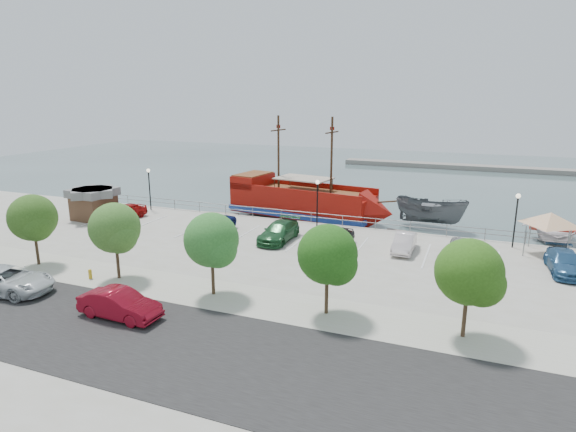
% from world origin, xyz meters
% --- Properties ---
extents(ground, '(160.00, 160.00, 0.00)m').
position_xyz_m(ground, '(0.00, 0.00, -1.00)').
color(ground, '#344547').
extents(land_slab, '(100.00, 58.00, 1.20)m').
position_xyz_m(land_slab, '(0.00, -21.00, -0.60)').
color(land_slab, gray).
rests_on(land_slab, ground).
extents(street, '(100.00, 8.00, 0.04)m').
position_xyz_m(street, '(0.00, -16.00, 0.01)').
color(street, black).
rests_on(street, land_slab).
extents(sidewalk, '(100.00, 4.00, 0.05)m').
position_xyz_m(sidewalk, '(0.00, -10.00, 0.01)').
color(sidewalk, '#A8A58F').
rests_on(sidewalk, land_slab).
extents(seawall_railing, '(50.00, 0.06, 1.00)m').
position_xyz_m(seawall_railing, '(0.00, 7.80, 0.53)').
color(seawall_railing, gray).
rests_on(seawall_railing, land_slab).
extents(far_shore, '(40.00, 3.00, 0.80)m').
position_xyz_m(far_shore, '(10.00, 55.00, -0.60)').
color(far_shore, gray).
rests_on(far_shore, ground).
extents(pirate_ship, '(17.62, 7.13, 10.98)m').
position_xyz_m(pirate_ship, '(-2.25, 11.94, 0.84)').
color(pirate_ship, maroon).
rests_on(pirate_ship, ground).
extents(patrol_boat, '(7.51, 4.23, 2.74)m').
position_xyz_m(patrol_boat, '(9.10, 13.91, 0.37)').
color(patrol_boat, '#585B5E').
rests_on(patrol_boat, ground).
extents(speedboat, '(5.45, 7.36, 1.47)m').
position_xyz_m(speedboat, '(19.72, 13.47, -0.27)').
color(speedboat, silver).
rests_on(speedboat, ground).
extents(dock_west, '(7.29, 3.19, 0.40)m').
position_xyz_m(dock_west, '(-13.36, 9.20, -0.80)').
color(dock_west, gray).
rests_on(dock_west, ground).
extents(dock_mid, '(7.27, 3.11, 0.40)m').
position_xyz_m(dock_mid, '(8.93, 9.20, -0.80)').
color(dock_mid, gray).
rests_on(dock_mid, ground).
extents(dock_east, '(6.41, 2.29, 0.36)m').
position_xyz_m(dock_east, '(16.22, 9.20, -0.82)').
color(dock_east, gray).
rests_on(dock_east, ground).
extents(shed, '(3.83, 3.83, 2.95)m').
position_xyz_m(shed, '(-20.70, 1.52, 1.57)').
color(shed, '#4E3221').
rests_on(shed, land_slab).
extents(canopy_tent, '(5.23, 5.23, 3.68)m').
position_xyz_m(canopy_tent, '(18.24, 5.65, 3.20)').
color(canopy_tent, slate).
rests_on(canopy_tent, land_slab).
extents(street_van, '(5.94, 3.30, 1.57)m').
position_xyz_m(street_van, '(-12.64, -14.29, 0.79)').
color(street_van, silver).
rests_on(street_van, street).
extents(street_sedan, '(4.67, 1.76, 1.52)m').
position_xyz_m(street_sedan, '(-4.05, -14.49, 0.76)').
color(street_sedan, maroon).
rests_on(street_sedan, street).
extents(fire_hydrant, '(0.24, 0.24, 0.69)m').
position_xyz_m(fire_hydrant, '(-9.61, -10.80, 0.37)').
color(fire_hydrant, gold).
rests_on(fire_hydrant, sidewalk).
extents(lamp_post_left, '(0.36, 0.36, 4.28)m').
position_xyz_m(lamp_post_left, '(-18.00, 6.50, 2.94)').
color(lamp_post_left, black).
rests_on(lamp_post_left, land_slab).
extents(lamp_post_mid, '(0.36, 0.36, 4.28)m').
position_xyz_m(lamp_post_mid, '(0.00, 6.50, 2.94)').
color(lamp_post_mid, black).
rests_on(lamp_post_mid, land_slab).
extents(lamp_post_right, '(0.36, 0.36, 4.28)m').
position_xyz_m(lamp_post_right, '(16.00, 6.50, 2.94)').
color(lamp_post_right, black).
rests_on(lamp_post_right, land_slab).
extents(tree_b, '(3.30, 3.20, 5.00)m').
position_xyz_m(tree_b, '(-14.85, -10.07, 3.30)').
color(tree_b, '#473321').
rests_on(tree_b, sidewalk).
extents(tree_c, '(3.30, 3.20, 5.00)m').
position_xyz_m(tree_c, '(-7.85, -10.07, 3.30)').
color(tree_c, '#473321').
rests_on(tree_c, sidewalk).
extents(tree_d, '(3.30, 3.20, 5.00)m').
position_xyz_m(tree_d, '(-0.85, -10.07, 3.30)').
color(tree_d, '#473321').
rests_on(tree_d, sidewalk).
extents(tree_e, '(3.30, 3.20, 5.00)m').
position_xyz_m(tree_e, '(6.15, -10.07, 3.30)').
color(tree_e, '#473321').
rests_on(tree_e, sidewalk).
extents(tree_f, '(3.30, 3.20, 5.00)m').
position_xyz_m(tree_f, '(13.15, -10.07, 3.30)').
color(tree_f, '#473321').
rests_on(tree_f, sidewalk).
extents(parked_car_a, '(2.43, 4.56, 1.48)m').
position_xyz_m(parked_car_a, '(-17.85, 2.48, 0.74)').
color(parked_car_a, '#9F0E0D').
rests_on(parked_car_a, land_slab).
extents(parked_car_c, '(2.79, 5.33, 1.43)m').
position_xyz_m(parked_car_c, '(-7.98, 1.53, 0.72)').
color(parked_car_c, navy).
rests_on(parked_car_c, land_slab).
extents(parked_car_d, '(2.15, 5.26, 1.52)m').
position_xyz_m(parked_car_d, '(-1.58, 1.45, 0.76)').
color(parked_car_d, '#1E532A').
rests_on(parked_car_d, land_slab).
extents(parked_car_e, '(2.38, 4.55, 1.48)m').
position_xyz_m(parked_car_e, '(3.17, 1.54, 0.74)').
color(parked_car_e, black).
rests_on(parked_car_e, land_slab).
extents(parked_car_f, '(1.45, 4.11, 1.35)m').
position_xyz_m(parked_car_f, '(8.29, 2.42, 0.68)').
color(parked_car_f, silver).
rests_on(parked_car_f, land_slab).
extents(parked_car_g, '(3.01, 5.32, 1.40)m').
position_xyz_m(parked_car_g, '(12.44, 2.03, 0.70)').
color(parked_car_g, gray).
rests_on(parked_car_g, land_slab).
extents(parked_car_h, '(2.30, 5.03, 1.42)m').
position_xyz_m(parked_car_h, '(18.91, 1.84, 0.71)').
color(parked_car_h, '#2A5784').
rests_on(parked_car_h, land_slab).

